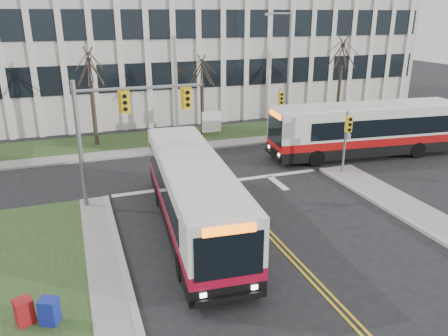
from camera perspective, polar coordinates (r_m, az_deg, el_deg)
ground at (r=17.85m, az=8.32°, el=-10.95°), size 120.00×120.00×0.00m
sidewalk_cross at (r=32.53m, az=3.82°, el=3.57°), size 44.00×1.60×0.14m
building_lawn at (r=35.03m, az=2.02°, el=4.74°), size 44.00×5.00×0.12m
office_building at (r=45.34m, az=-3.66°, el=15.71°), size 40.00×16.00×12.00m
mast_arm_signal at (r=21.27m, az=-14.10°, el=6.08°), size 6.11×0.38×6.20m
signal_pole_near at (r=25.95m, az=15.73°, el=4.30°), size 0.34×0.39×3.80m
signal_pole_far at (r=33.05m, az=7.32°, el=8.05°), size 0.34×0.39×3.80m
streetlight at (r=33.71m, az=8.20°, el=12.87°), size 2.15×0.25×9.20m
directory_sign at (r=33.48m, az=-1.65°, el=6.01°), size 1.50×0.12×2.00m
tree_left at (r=31.71m, az=-17.16°, el=12.39°), size 1.80×1.80×7.70m
tree_mid at (r=33.33m, az=-2.93°, el=12.43°), size 1.80×1.80×6.82m
tree_right at (r=38.24m, az=15.19°, el=14.25°), size 1.80×1.80×8.25m
bus_main at (r=18.90m, az=-4.09°, el=-3.65°), size 3.52×11.95×3.14m
bus_cross at (r=30.28m, az=18.02°, el=4.61°), size 12.92×3.97×3.39m
newspaper_box_blue at (r=14.84m, az=-21.83°, el=-17.14°), size 0.64×0.62×0.95m
newspaper_box_red at (r=15.12m, az=-24.61°, el=-16.82°), size 0.63×0.60×0.95m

